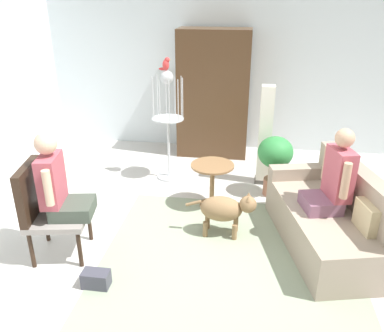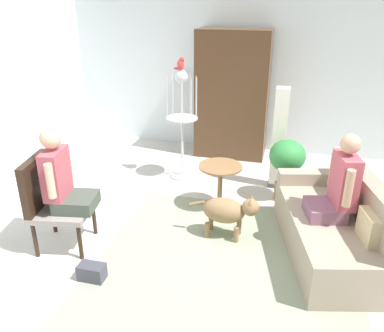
# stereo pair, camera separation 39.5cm
# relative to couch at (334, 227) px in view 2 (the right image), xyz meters

# --- Properties ---
(ground_plane) EXTENTS (7.92, 7.92, 0.00)m
(ground_plane) POSITION_rel_couch_xyz_m (-1.21, -0.41, -0.31)
(ground_plane) COLOR beige
(back_wall) EXTENTS (6.97, 0.12, 2.77)m
(back_wall) POSITION_rel_couch_xyz_m (-1.21, 2.95, 1.07)
(back_wall) COLOR silver
(back_wall) RESTS_ON ground
(area_rug) EXTENTS (2.62, 2.55, 0.01)m
(area_rug) POSITION_rel_couch_xyz_m (-1.05, -0.46, -0.31)
(area_rug) COLOR gray
(area_rug) RESTS_ON ground
(couch) EXTENTS (1.19, 1.86, 0.88)m
(couch) POSITION_rel_couch_xyz_m (0.00, 0.00, 0.00)
(couch) COLOR gray
(couch) RESTS_ON ground
(armchair) EXTENTS (0.67, 0.67, 1.01)m
(armchair) POSITION_rel_couch_xyz_m (-2.92, -0.60, 0.27)
(armchair) COLOR black
(armchair) RESTS_ON ground
(person_on_couch) EXTENTS (0.50, 0.52, 0.88)m
(person_on_couch) POSITION_rel_couch_xyz_m (-0.03, -0.02, 0.49)
(person_on_couch) COLOR #7F526A
(person_on_armchair) EXTENTS (0.53, 0.54, 0.88)m
(person_on_armchair) POSITION_rel_couch_xyz_m (-2.76, -0.57, 0.50)
(person_on_armchair) COLOR #414C41
(round_end_table) EXTENTS (0.54, 0.54, 0.58)m
(round_end_table) POSITION_rel_couch_xyz_m (-1.34, 0.66, 0.08)
(round_end_table) COLOR olive
(round_end_table) RESTS_ON ground
(dog) EXTENTS (0.80, 0.30, 0.54)m
(dog) POSITION_rel_couch_xyz_m (-1.13, 0.02, 0.02)
(dog) COLOR olive
(dog) RESTS_ON ground
(bird_cage_stand) EXTENTS (0.45, 0.45, 1.59)m
(bird_cage_stand) POSITION_rel_couch_xyz_m (-2.06, 1.44, 0.57)
(bird_cage_stand) COLOR silver
(bird_cage_stand) RESTS_ON ground
(parrot) EXTENTS (0.17, 0.10, 0.18)m
(parrot) POSITION_rel_couch_xyz_m (-2.06, 1.44, 1.35)
(parrot) COLOR red
(parrot) RESTS_ON bird_cage_stand
(potted_plant) EXTENTS (0.46, 0.46, 0.83)m
(potted_plant) POSITION_rel_couch_xyz_m (-0.55, 1.11, 0.23)
(potted_plant) COLOR #996047
(potted_plant) RESTS_ON ground
(column_lamp) EXTENTS (0.20, 0.20, 1.42)m
(column_lamp) POSITION_rel_couch_xyz_m (-0.69, 1.48, 0.39)
(column_lamp) COLOR #4C4742
(column_lamp) RESTS_ON ground
(armoire_cabinet) EXTENTS (1.15, 0.56, 2.05)m
(armoire_cabinet) POSITION_rel_couch_xyz_m (-1.52, 2.54, 0.71)
(armoire_cabinet) COLOR #4C331E
(armoire_cabinet) RESTS_ON ground
(handbag) EXTENTS (0.25, 0.15, 0.16)m
(handbag) POSITION_rel_couch_xyz_m (-2.26, -1.04, -0.23)
(handbag) COLOR #3F3F4C
(handbag) RESTS_ON ground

